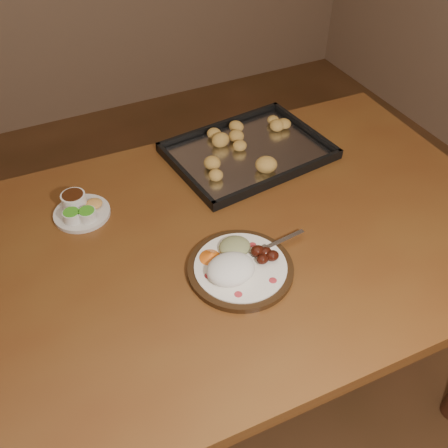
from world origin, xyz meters
TOP-DOWN VIEW (x-y plane):
  - ground at (0.00, 0.00)m, footprint 4.00×4.00m
  - dining_table at (0.20, -0.01)m, footprint 1.52×0.94m
  - dinner_plate at (0.20, -0.13)m, footprint 0.31×0.24m
  - condiment_saucer at (-0.08, 0.22)m, footprint 0.14×0.14m
  - baking_tray at (0.43, 0.26)m, footprint 0.47×0.37m

SIDE VIEW (x-z plane):
  - ground at x=0.00m, z-range 0.00..0.00m
  - dining_table at x=0.20m, z-range 0.28..1.03m
  - baking_tray at x=0.43m, z-range 0.74..0.79m
  - condiment_saucer at x=-0.08m, z-range 0.74..0.79m
  - dinner_plate at x=0.20m, z-range 0.74..0.80m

